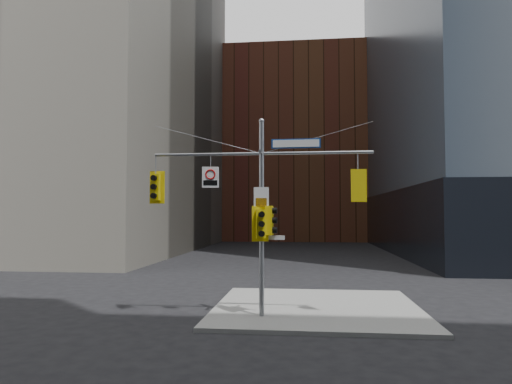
% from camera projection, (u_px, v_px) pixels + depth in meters
% --- Properties ---
extents(ground, '(160.00, 160.00, 0.00)m').
position_uv_depth(ground, '(256.00, 335.00, 14.34)').
color(ground, black).
rests_on(ground, ground).
extents(sidewalk_corner, '(8.00, 8.00, 0.15)m').
position_uv_depth(sidewalk_corner, '(317.00, 308.00, 18.10)').
color(sidewalk_corner, gray).
rests_on(sidewalk_corner, ground).
extents(brick_midrise, '(26.00, 20.00, 28.00)m').
position_uv_depth(brick_midrise, '(295.00, 150.00, 72.61)').
color(brick_midrise, brown).
rests_on(brick_midrise, ground).
extents(signal_assembly, '(8.00, 0.80, 7.30)m').
position_uv_depth(signal_assembly, '(262.00, 197.00, 16.54)').
color(signal_assembly, gray).
rests_on(signal_assembly, ground).
extents(traffic_light_west_arm, '(0.59, 0.47, 1.22)m').
position_uv_depth(traffic_light_west_arm, '(156.00, 187.00, 17.00)').
color(traffic_light_west_arm, '#D7BC0B').
rests_on(traffic_light_west_arm, ground).
extents(traffic_light_east_arm, '(0.55, 0.45, 1.16)m').
position_uv_depth(traffic_light_east_arm, '(358.00, 186.00, 16.18)').
color(traffic_light_east_arm, '#D7BC0B').
rests_on(traffic_light_east_arm, ground).
extents(traffic_light_pole_side, '(0.43, 0.37, 1.06)m').
position_uv_depth(traffic_light_pole_side, '(271.00, 220.00, 16.46)').
color(traffic_light_pole_side, '#D7BC0B').
rests_on(traffic_light_pole_side, ground).
extents(traffic_light_pole_front, '(0.60, 0.55, 1.27)m').
position_uv_depth(traffic_light_pole_front, '(261.00, 224.00, 16.22)').
color(traffic_light_pole_front, '#D7BC0B').
rests_on(traffic_light_pole_front, ground).
extents(street_sign_blade, '(1.78, 0.08, 0.35)m').
position_uv_depth(street_sign_blade, '(296.00, 143.00, 16.50)').
color(street_sign_blade, navy).
rests_on(street_sign_blade, ground).
extents(regulatory_sign_arm, '(0.62, 0.11, 0.77)m').
position_uv_depth(regulatory_sign_arm, '(210.00, 177.00, 16.76)').
color(regulatory_sign_arm, silver).
rests_on(regulatory_sign_arm, ground).
extents(regulatory_sign_pole, '(0.54, 0.06, 0.71)m').
position_uv_depth(regulatory_sign_pole, '(261.00, 198.00, 16.42)').
color(regulatory_sign_pole, silver).
rests_on(regulatory_sign_pole, ground).
extents(street_blade_ew, '(0.78, 0.10, 0.16)m').
position_uv_depth(street_blade_ew, '(274.00, 238.00, 16.42)').
color(street_blade_ew, silver).
rests_on(street_blade_ew, ground).
extents(street_blade_ns, '(0.03, 0.73, 0.15)m').
position_uv_depth(street_blade_ns, '(263.00, 237.00, 16.92)').
color(street_blade_ns, '#145926').
rests_on(street_blade_ns, ground).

